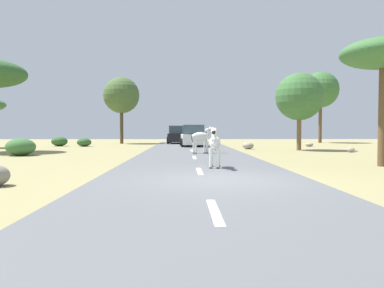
% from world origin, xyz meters
% --- Properties ---
extents(ground_plane, '(90.00, 90.00, 0.00)m').
position_xyz_m(ground_plane, '(0.00, 0.00, 0.00)').
color(ground_plane, '#8E8456').
extents(road, '(6.00, 64.00, 0.05)m').
position_xyz_m(road, '(-0.47, 0.00, 0.03)').
color(road, '#56595B').
rests_on(road, ground_plane).
extents(lane_markings, '(0.16, 56.00, 0.01)m').
position_xyz_m(lane_markings, '(-0.47, -1.00, 0.05)').
color(lane_markings, silver).
rests_on(lane_markings, road).
extents(zebra_0, '(0.53, 1.55, 1.46)m').
position_xyz_m(zebra_0, '(0.11, 3.07, 0.92)').
color(zebra_0, silver).
rests_on(zebra_0, road).
extents(zebra_1, '(1.56, 0.95, 1.57)m').
position_xyz_m(zebra_1, '(0.03, 11.19, 0.99)').
color(zebra_1, silver).
rests_on(zebra_1, road).
extents(car_0, '(2.17, 4.41, 1.74)m').
position_xyz_m(car_0, '(-1.54, 26.85, 0.85)').
color(car_0, black).
rests_on(car_0, road).
extents(car_1, '(2.17, 4.42, 1.74)m').
position_xyz_m(car_1, '(-0.25, 20.38, 0.85)').
color(car_1, white).
rests_on(car_1, road).
extents(tree_1, '(3.25, 3.25, 4.88)m').
position_xyz_m(tree_1, '(6.66, 4.03, 4.23)').
color(tree_1, brown).
rests_on(tree_1, ground_plane).
extents(tree_2, '(3.23, 3.23, 5.26)m').
position_xyz_m(tree_2, '(6.86, 15.11, 3.64)').
color(tree_2, brown).
rests_on(tree_2, ground_plane).
extents(tree_5, '(3.60, 3.60, 6.66)m').
position_xyz_m(tree_5, '(-7.24, 27.56, 4.83)').
color(tree_5, '#4C3823').
rests_on(tree_5, ground_plane).
extents(tree_6, '(3.82, 3.82, 7.58)m').
position_xyz_m(tree_6, '(13.61, 29.55, 5.64)').
color(tree_6, brown).
rests_on(tree_6, ground_plane).
extents(bush_0, '(1.36, 1.22, 0.81)m').
position_xyz_m(bush_0, '(-11.58, 21.85, 0.41)').
color(bush_0, '#2D5628').
rests_on(bush_0, ground_plane).
extents(bush_1, '(1.57, 1.42, 0.94)m').
position_xyz_m(bush_1, '(-9.81, 10.20, 0.47)').
color(bush_1, '#386633').
rests_on(bush_1, ground_plane).
extents(bush_4, '(1.18, 1.06, 0.71)m').
position_xyz_m(bush_4, '(-9.32, 21.22, 0.35)').
color(bush_4, '#2D5628').
rests_on(bush_4, ground_plane).
extents(rock_0, '(0.46, 0.43, 0.32)m').
position_xyz_m(rock_0, '(9.38, 12.77, 0.16)').
color(rock_0, gray).
rests_on(rock_0, ground_plane).
extents(rock_2, '(0.81, 0.77, 0.50)m').
position_xyz_m(rock_2, '(3.67, 16.80, 0.25)').
color(rock_2, gray).
rests_on(rock_2, ground_plane).
extents(rock_3, '(0.65, 0.69, 0.33)m').
position_xyz_m(rock_3, '(9.53, 20.94, 0.17)').
color(rock_3, gray).
rests_on(rock_3, ground_plane).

